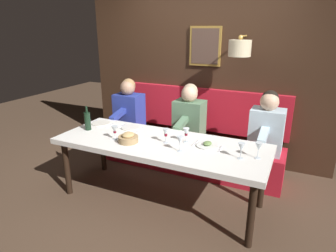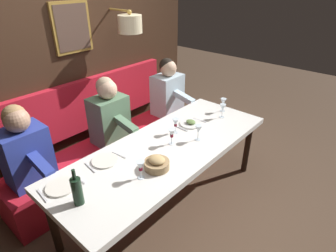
% 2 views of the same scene
% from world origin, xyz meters
% --- Properties ---
extents(ground_plane, '(12.00, 12.00, 0.00)m').
position_xyz_m(ground_plane, '(0.00, 0.00, 0.00)').
color(ground_plane, '#4C3828').
extents(dining_table, '(0.90, 2.37, 0.74)m').
position_xyz_m(dining_table, '(0.00, 0.00, 0.68)').
color(dining_table, silver).
rests_on(dining_table, ground_plane).
extents(banquette_bench, '(0.52, 2.57, 0.45)m').
position_xyz_m(banquette_bench, '(0.89, 0.00, 0.23)').
color(banquette_bench, red).
rests_on(banquette_bench, ground_plane).
extents(back_wall_panel, '(0.59, 3.77, 2.90)m').
position_xyz_m(back_wall_panel, '(1.46, -0.01, 1.37)').
color(back_wall_panel, '#382316').
rests_on(back_wall_panel, ground_plane).
extents(diner_nearest, '(0.60, 0.40, 0.79)m').
position_xyz_m(diner_nearest, '(0.88, -1.02, 0.82)').
color(diner_nearest, silver).
rests_on(diner_nearest, banquette_bench).
extents(diner_near, '(0.60, 0.40, 0.79)m').
position_xyz_m(diner_near, '(0.88, -0.00, 0.82)').
color(diner_near, '#567A5B').
rests_on(diner_near, banquette_bench).
extents(diner_middle, '(0.60, 0.40, 0.79)m').
position_xyz_m(diner_middle, '(0.88, 0.97, 0.82)').
color(diner_middle, '#283893').
rests_on(diner_middle, banquette_bench).
extents(place_setting_0, '(0.24, 0.32, 0.05)m').
position_xyz_m(place_setting_0, '(0.10, -0.51, 0.75)').
color(place_setting_0, silver).
rests_on(place_setting_0, dining_table).
extents(place_setting_1, '(0.24, 0.32, 0.01)m').
position_xyz_m(place_setting_1, '(0.23, 0.99, 0.75)').
color(place_setting_1, silver).
rests_on(place_setting_1, dining_table).
extents(place_setting_2, '(0.24, 0.33, 0.01)m').
position_xyz_m(place_setting_2, '(0.26, 0.55, 0.75)').
color(place_setting_2, silver).
rests_on(place_setting_2, dining_table).
extents(wine_glass_0, '(0.07, 0.07, 0.16)m').
position_xyz_m(wine_glass_0, '(-0.15, -0.30, 0.86)').
color(wine_glass_0, silver).
rests_on(wine_glass_0, dining_table).
extents(wine_glass_1, '(0.07, 0.07, 0.16)m').
position_xyz_m(wine_glass_1, '(0.11, -0.26, 0.86)').
color(wine_glass_1, silver).
rests_on(wine_glass_1, dining_table).
extents(wine_glass_2, '(0.07, 0.07, 0.16)m').
position_xyz_m(wine_glass_2, '(0.00, -0.07, 0.86)').
color(wine_glass_2, silver).
rests_on(wine_glass_2, dining_table).
extents(wine_glass_3, '(0.07, 0.07, 0.16)m').
position_xyz_m(wine_glass_3, '(0.02, -1.05, 0.86)').
color(wine_glass_3, silver).
rests_on(wine_glass_3, dining_table).
extents(wine_glass_4, '(0.07, 0.07, 0.16)m').
position_xyz_m(wine_glass_4, '(-0.15, 0.50, 0.86)').
color(wine_glass_4, silver).
rests_on(wine_glass_4, dining_table).
extents(wine_glass_5, '(0.07, 0.07, 0.16)m').
position_xyz_m(wine_glass_5, '(-0.06, -0.90, 0.86)').
color(wine_glass_5, silver).
rests_on(wine_glass_5, dining_table).
extents(wine_bottle, '(0.08, 0.08, 0.30)m').
position_xyz_m(wine_bottle, '(-0.02, 0.99, 0.86)').
color(wine_bottle, black).
rests_on(wine_bottle, dining_table).
extents(bread_bowl, '(0.22, 0.22, 0.12)m').
position_xyz_m(bread_bowl, '(-0.16, 0.32, 0.79)').
color(bread_bowl, '#9E7F56').
rests_on(bread_bowl, dining_table).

